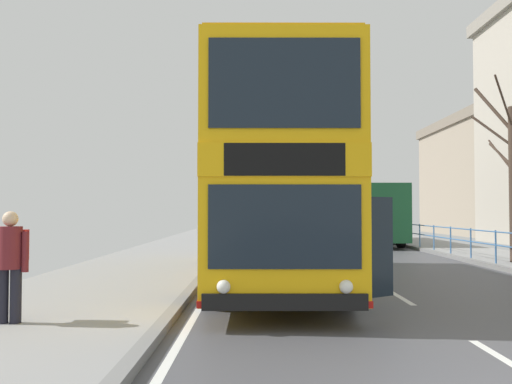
{
  "coord_description": "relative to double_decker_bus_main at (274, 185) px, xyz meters",
  "views": [
    {
      "loc": [
        -2.93,
        -3.97,
        1.75
      ],
      "look_at": [
        -2.95,
        8.22,
        2.17
      ],
      "focal_mm": 39.08,
      "sensor_mm": 36.0,
      "label": 1
    }
  ],
  "objects": [
    {
      "name": "pedestrian_railing_far_kerb",
      "position": [
        6.98,
        6.58,
        -1.55
      ],
      "size": [
        0.05,
        29.81,
        1.02
      ],
      "color": "#386BA8",
      "rests_on": "ground"
    },
    {
      "name": "pedestrian_with_backpack",
      "position": [
        -3.96,
        -5.47,
        -1.31
      ],
      "size": [
        0.54,
        0.52,
        1.61
      ],
      "color": "black",
      "rests_on": "ground"
    },
    {
      "name": "background_building_01",
      "position": [
        18.01,
        27.91,
        1.96
      ],
      "size": [
        9.0,
        13.39,
        8.63
      ],
      "color": "gray",
      "rests_on": "ground"
    },
    {
      "name": "double_decker_bus_main",
      "position": [
        0.0,
        0.0,
        0.0
      ],
      "size": [
        3.24,
        11.26,
        4.56
      ],
      "color": "#F4B20F",
      "rests_on": "ground"
    },
    {
      "name": "background_bus_far_lane",
      "position": [
        5.25,
        15.75,
        -0.74
      ],
      "size": [
        2.66,
        9.5,
        3.0
      ],
      "color": "#19512D",
      "rests_on": "ground"
    }
  ]
}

